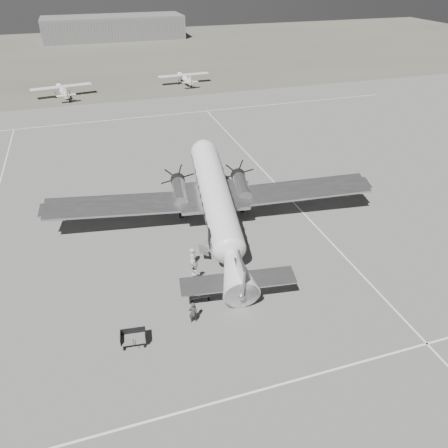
{
  "coord_description": "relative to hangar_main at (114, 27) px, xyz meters",
  "views": [
    {
      "loc": [
        -7.26,
        -29.52,
        22.16
      ],
      "look_at": [
        2.63,
        1.33,
        2.2
      ],
      "focal_mm": 35.0,
      "sensor_mm": 36.0,
      "label": 1
    }
  ],
  "objects": [
    {
      "name": "baggage_cart_near",
      "position": [
        -6.33,
        -124.94,
        -2.83
      ],
      "size": [
        1.73,
        1.27,
        0.94
      ],
      "primitive_type": null,
      "rotation": [
        0.0,
        0.0,
        -0.06
      ],
      "color": "#616161",
      "rests_on": "ground"
    },
    {
      "name": "light_plane_left",
      "position": [
        -15.8,
        -64.22,
        -2.18
      ],
      "size": [
        12.1,
        10.42,
        2.25
      ],
      "primitive_type": null,
      "rotation": [
        0.0,
        0.0,
        0.16
      ],
      "color": "silver",
      "rests_on": "ground"
    },
    {
      "name": "passenger",
      "position": [
        -5.75,
        -120.57,
        -2.53
      ],
      "size": [
        0.54,
        0.79,
        1.54
      ],
      "primitive_type": "imported",
      "rotation": [
        0.0,
        0.0,
        1.64
      ],
      "color": "#A8A8A6",
      "rests_on": "ground"
    },
    {
      "name": "ground_crew",
      "position": [
        -7.38,
        -127.18,
        -2.43
      ],
      "size": [
        0.67,
        0.47,
        1.74
      ],
      "primitive_type": "imported",
      "rotation": [
        0.0,
        0.0,
        3.22
      ],
      "color": "#2F2F2F",
      "rests_on": "ground"
    },
    {
      "name": "ground",
      "position": [
        -5.0,
        -120.0,
        -3.3
      ],
      "size": [
        260.0,
        260.0,
        0.0
      ],
      "primitive_type": "plane",
      "color": "slate",
      "rests_on": "ground"
    },
    {
      "name": "baggage_cart_far",
      "position": [
        -11.69,
        -128.02,
        -2.81
      ],
      "size": [
        1.88,
        1.43,
        0.99
      ],
      "primitive_type": null,
      "rotation": [
        0.0,
        0.0,
        -0.12
      ],
      "color": "#616161",
      "rests_on": "ground"
    },
    {
      "name": "ramp_agent",
      "position": [
        -6.06,
        -122.92,
        -2.4
      ],
      "size": [
        0.92,
        1.05,
        1.81
      ],
      "primitive_type": "imported",
      "rotation": [
        0.0,
        0.0,
        1.25
      ],
      "color": "beige",
      "rests_on": "ground"
    },
    {
      "name": "light_plane_right",
      "position": [
        7.55,
        -61.66,
        -2.23
      ],
      "size": [
        10.83,
        9.0,
        2.15
      ],
      "primitive_type": null,
      "rotation": [
        0.0,
        0.0,
        0.06
      ],
      "color": "silver",
      "rests_on": "ground"
    },
    {
      "name": "taxi_line_near",
      "position": [
        -5.0,
        -134.0,
        -3.29
      ],
      "size": [
        60.0,
        0.15,
        0.01
      ],
      "primitive_type": "cube",
      "color": "silver",
      "rests_on": "ground"
    },
    {
      "name": "taxi_line_right",
      "position": [
        7.0,
        -120.0,
        -3.29
      ],
      "size": [
        0.15,
        80.0,
        0.01
      ],
      "primitive_type": "cube",
      "color": "silver",
      "rests_on": "ground"
    },
    {
      "name": "grass_infield",
      "position": [
        -5.0,
        -25.0,
        -3.3
      ],
      "size": [
        260.0,
        90.0,
        0.01
      ],
      "primitive_type": "cube",
      "color": "#5D5C4F",
      "rests_on": "ground"
    },
    {
      "name": "taxi_line_horizon",
      "position": [
        -5.0,
        -80.0,
        -3.29
      ],
      "size": [
        90.0,
        0.15,
        0.01
      ],
      "primitive_type": "cube",
      "color": "silver",
      "rests_on": "ground"
    },
    {
      "name": "hangar_main",
      "position": [
        0.0,
        0.0,
        0.0
      ],
      "size": [
        42.0,
        14.0,
        6.6
      ],
      "color": "slate",
      "rests_on": "ground"
    },
    {
      "name": "dc3_airliner",
      "position": [
        -2.37,
        -116.67,
        -0.3
      ],
      "size": [
        34.07,
        25.77,
        6.0
      ],
      "primitive_type": null,
      "rotation": [
        0.0,
        0.0,
        -0.13
      ],
      "color": "silver",
      "rests_on": "ground"
    }
  ]
}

